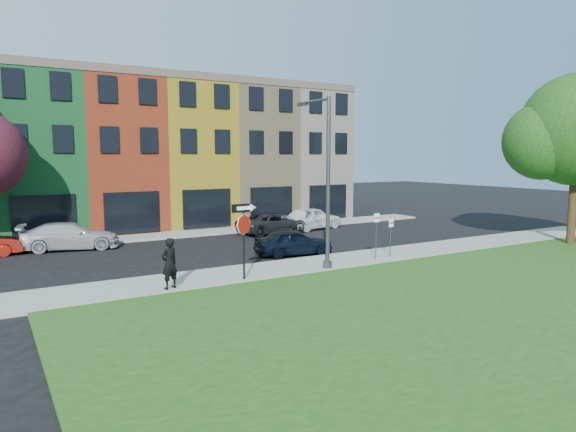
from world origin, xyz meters
TOP-DOWN VIEW (x-y plane):
  - ground at (0.00, 0.00)m, footprint 120.00×120.00m
  - sidewalk_near at (2.00, 3.00)m, footprint 40.00×3.00m
  - sidewalk_far at (-3.00, 15.00)m, footprint 40.00×2.40m
  - rowhouse_block at (-2.50, 21.18)m, footprint 30.00×10.12m
  - stop_sign at (-4.19, 1.88)m, footprint 1.05×0.11m
  - man at (-7.21, 1.97)m, footprint 1.00×0.92m
  - sedan_near at (0.41, 5.63)m, footprint 2.88×4.48m
  - parked_car_silver at (-9.07, 13.18)m, footprint 3.94×5.82m
  - parked_car_dark at (3.19, 12.70)m, footprint 3.06×5.23m
  - parked_car_white at (6.33, 12.91)m, footprint 3.55×5.26m
  - street_lamp at (-0.11, 2.12)m, footprint 0.40×2.58m
  - parking_sign_a at (3.04, 2.35)m, footprint 0.32×0.08m
  - parking_sign_b at (3.98, 2.37)m, footprint 0.32×0.10m

SIDE VIEW (x-z plane):
  - ground at x=0.00m, z-range 0.00..0.00m
  - sidewalk_near at x=2.00m, z-range 0.00..0.12m
  - sidewalk_far at x=-3.00m, z-range 0.00..0.12m
  - parked_car_dark at x=3.19m, z-range 0.00..1.35m
  - sedan_near at x=0.41m, z-range 0.00..1.35m
  - parked_car_silver at x=-9.07m, z-range 0.00..1.47m
  - parked_car_white at x=6.33m, z-range 0.00..1.56m
  - man at x=-7.21m, z-range 0.12..2.03m
  - parking_sign_b at x=3.98m, z-range 0.38..2.33m
  - parking_sign_a at x=3.04m, z-range 0.40..2.70m
  - stop_sign at x=-4.19m, z-range 0.77..3.80m
  - street_lamp at x=-0.11m, z-range 0.15..7.57m
  - rowhouse_block at x=-2.50m, z-range -0.01..9.99m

